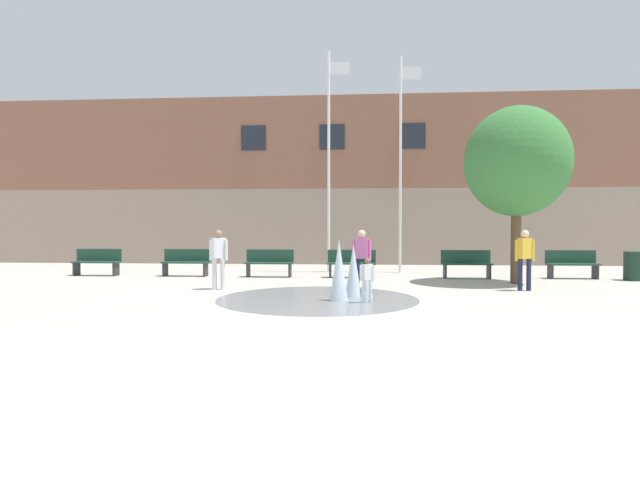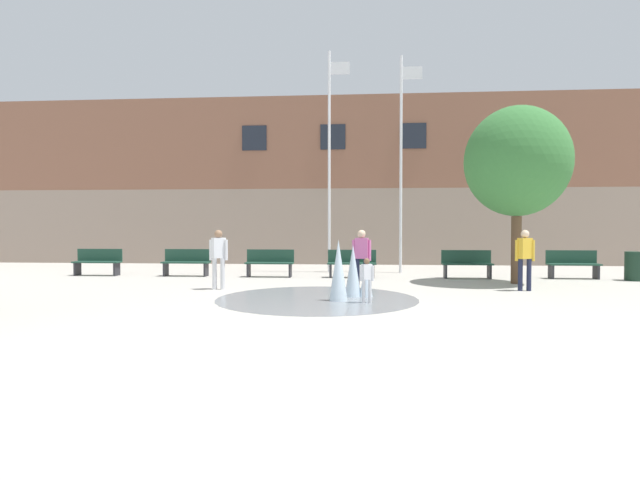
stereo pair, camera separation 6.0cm
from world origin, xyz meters
The scene contains 17 objects.
ground_plane centered at (0.00, 0.00, 0.00)m, with size 100.00×100.00×0.00m, color #B2ADA3.
library_building centered at (0.00, 18.16, 3.73)m, with size 36.00×6.05×7.47m.
splash_fountain centered at (0.73, 4.74, 0.47)m, with size 4.68×4.68×1.39m.
park_bench_far_left centered at (-7.79, 9.60, 0.48)m, with size 1.60×0.44×0.91m.
park_bench_left_of_flagpoles centered at (-4.69, 9.64, 0.48)m, with size 1.60×0.44×0.91m.
park_bench_under_left_flagpole centered at (-1.82, 9.57, 0.48)m, with size 1.60×0.44×0.91m.
park_bench_center centered at (0.92, 9.59, 0.48)m, with size 1.60×0.44×0.91m.
park_bench_near_trashcan centered at (4.65, 9.64, 0.48)m, with size 1.60×0.44×0.91m.
park_bench_far_right centered at (8.03, 9.77, 0.48)m, with size 1.60×0.44×0.91m.
adult_watching centered at (-2.59, 6.17, 0.93)m, with size 0.50×0.37×1.59m.
child_with_pink_shirt centered at (1.32, 4.10, 0.58)m, with size 0.31×0.21×0.99m.
adult_near_bench centered at (1.22, 6.27, 0.93)m, with size 0.50×0.24×1.59m.
teen_by_trashcan centered at (5.46, 6.50, 0.93)m, with size 0.50×0.33×1.59m.
flagpole_left centered at (0.09, 11.45, 4.28)m, with size 0.80×0.10×8.07m.
flagpole_right centered at (2.69, 11.45, 4.17)m, with size 0.80×0.10×7.84m.
trash_can centered at (9.69, 9.30, 0.45)m, with size 0.56×0.56×0.90m, color #193323.
street_tree_near_building centered at (5.76, 8.19, 3.57)m, with size 3.02×3.02×5.20m.
Camera 1 is at (1.09, -6.85, 1.68)m, focal length 28.00 mm.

